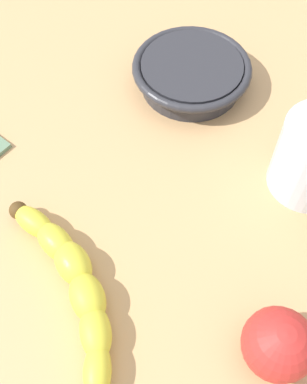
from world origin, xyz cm
name	(u,v)px	position (x,y,z in cm)	size (l,w,h in cm)	color
wooden_tabletop	(181,242)	(0.00, 0.00, 1.50)	(120.00, 120.00, 3.00)	tan
banana	(73,285)	(-2.42, 13.00, 4.79)	(24.28, 7.95, 3.59)	yellow
ceramic_bowl	(191,73)	(21.89, -9.74, 5.36)	(16.25, 16.25, 3.91)	#2D2D33
apple_fruit	(278,344)	(-15.06, -3.69, 6.51)	(7.02, 7.02, 7.02)	red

